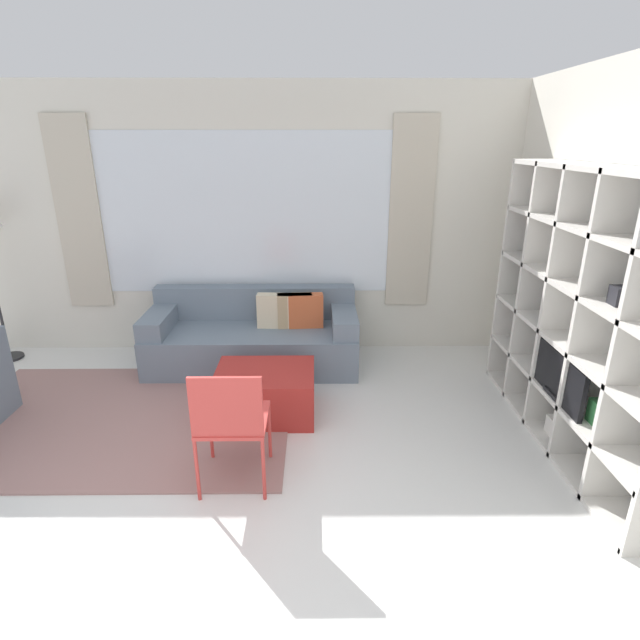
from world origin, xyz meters
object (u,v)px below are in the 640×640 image
(shelving_unit, at_px, (584,318))
(couch_main, at_px, (255,337))
(folding_chair, at_px, (231,418))
(ottoman, at_px, (265,392))

(shelving_unit, height_order, couch_main, shelving_unit)
(couch_main, bearing_deg, folding_chair, -87.83)
(couch_main, height_order, folding_chair, folding_chair)
(couch_main, xyz_separation_m, folding_chair, (0.07, -1.92, 0.23))
(shelving_unit, xyz_separation_m, folding_chair, (-2.42, -0.52, -0.47))
(ottoman, xyz_separation_m, folding_chair, (-0.12, -0.93, 0.32))
(couch_main, height_order, ottoman, couch_main)
(ottoman, bearing_deg, couch_main, 100.93)
(ottoman, relative_size, folding_chair, 0.93)
(ottoman, height_order, folding_chair, folding_chair)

